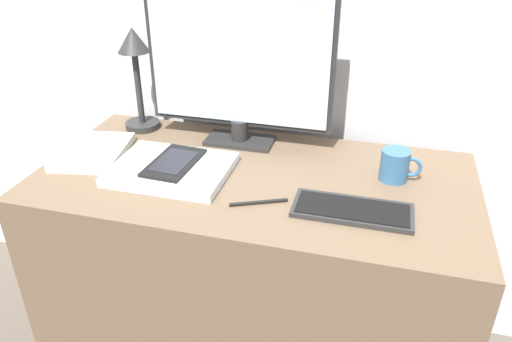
% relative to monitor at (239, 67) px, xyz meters
% --- Properties ---
extents(desk, '(1.18, 0.60, 0.73)m').
position_rel_monitor_xyz_m(desk, '(0.10, -0.19, -0.60)').
color(desk, brown).
rests_on(desk, ground_plane).
extents(monitor, '(0.56, 0.11, 0.45)m').
position_rel_monitor_xyz_m(monitor, '(0.00, 0.00, 0.00)').
color(monitor, '#262626').
rests_on(monitor, desk).
extents(keyboard, '(0.29, 0.12, 0.01)m').
position_rel_monitor_xyz_m(keyboard, '(0.37, -0.31, -0.23)').
color(keyboard, '#282828').
rests_on(keyboard, desk).
extents(laptop, '(0.31, 0.25, 0.03)m').
position_rel_monitor_xyz_m(laptop, '(-0.12, -0.24, -0.22)').
color(laptop, silver).
rests_on(laptop, desk).
extents(ereader, '(0.12, 0.20, 0.01)m').
position_rel_monitor_xyz_m(ereader, '(-0.12, -0.23, -0.21)').
color(ereader, black).
rests_on(ereader, laptop).
extents(desk_lamp, '(0.11, 0.11, 0.33)m').
position_rel_monitor_xyz_m(desk_lamp, '(-0.34, 0.02, -0.03)').
color(desk_lamp, '#282828').
rests_on(desk_lamp, desk).
extents(notebook, '(0.22, 0.26, 0.03)m').
position_rel_monitor_xyz_m(notebook, '(-0.39, -0.20, -0.22)').
color(notebook, silver).
rests_on(notebook, desk).
extents(coffee_mug, '(0.11, 0.08, 0.09)m').
position_rel_monitor_xyz_m(coffee_mug, '(0.47, -0.12, -0.19)').
color(coffee_mug, '#336089').
rests_on(coffee_mug, desk).
extents(pen, '(0.14, 0.07, 0.01)m').
position_rel_monitor_xyz_m(pen, '(0.15, -0.33, -0.23)').
color(pen, black).
rests_on(pen, desk).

